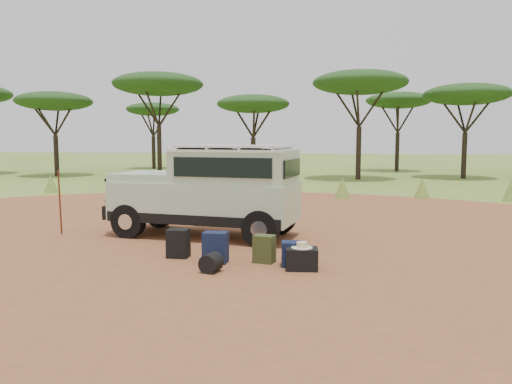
# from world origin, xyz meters

# --- Properties ---
(ground) EXTENTS (140.00, 140.00, 0.00)m
(ground) POSITION_xyz_m (0.00, 0.00, 0.00)
(ground) COLOR olive
(ground) RESTS_ON ground
(dirt_clearing) EXTENTS (23.00, 23.00, 0.01)m
(dirt_clearing) POSITION_xyz_m (0.00, 0.00, 0.00)
(dirt_clearing) COLOR brown
(dirt_clearing) RESTS_ON ground
(grass_fringe) EXTENTS (36.60, 1.60, 0.90)m
(grass_fringe) POSITION_xyz_m (0.12, 8.67, 0.40)
(grass_fringe) COLOR olive
(grass_fringe) RESTS_ON ground
(acacia_treeline) EXTENTS (46.70, 13.20, 6.26)m
(acacia_treeline) POSITION_xyz_m (0.75, 19.81, 4.87)
(acacia_treeline) COLOR black
(acacia_treeline) RESTS_ON ground
(safari_vehicle) EXTENTS (4.50, 2.33, 2.09)m
(safari_vehicle) POSITION_xyz_m (-0.08, 0.46, 1.01)
(safari_vehicle) COLOR #AAC1A4
(safari_vehicle) RESTS_ON ground
(walking_staff) EXTENTS (0.28, 0.49, 1.53)m
(walking_staff) POSITION_xyz_m (-3.55, 0.03, 0.76)
(walking_staff) COLOR brown
(walking_staff) RESTS_ON ground
(backpack_black) EXTENTS (0.40, 0.29, 0.54)m
(backpack_black) POSITION_xyz_m (-0.17, -1.67, 0.27)
(backpack_black) COLOR black
(backpack_black) RESTS_ON ground
(backpack_navy) EXTENTS (0.43, 0.31, 0.56)m
(backpack_navy) POSITION_xyz_m (0.62, -1.96, 0.28)
(backpack_navy) COLOR #131A3D
(backpack_navy) RESTS_ON ground
(backpack_olive) EXTENTS (0.41, 0.33, 0.51)m
(backpack_olive) POSITION_xyz_m (1.48, -1.80, 0.25)
(backpack_olive) COLOR #323E1C
(backpack_olive) RESTS_ON ground
(duffel_navy) EXTENTS (0.42, 0.33, 0.44)m
(duffel_navy) POSITION_xyz_m (2.01, -1.98, 0.22)
(duffel_navy) COLOR #131A3D
(duffel_navy) RESTS_ON ground
(hard_case) EXTENTS (0.57, 0.43, 0.38)m
(hard_case) POSITION_xyz_m (2.18, -2.19, 0.19)
(hard_case) COLOR black
(hard_case) RESTS_ON ground
(stuff_sack) EXTENTS (0.39, 0.39, 0.32)m
(stuff_sack) POSITION_xyz_m (0.69, -2.59, 0.16)
(stuff_sack) COLOR black
(stuff_sack) RESTS_ON ground
(safari_hat) EXTENTS (0.36, 0.36, 0.11)m
(safari_hat) POSITION_xyz_m (2.18, -2.19, 0.42)
(safari_hat) COLOR beige
(safari_hat) RESTS_ON hard_case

